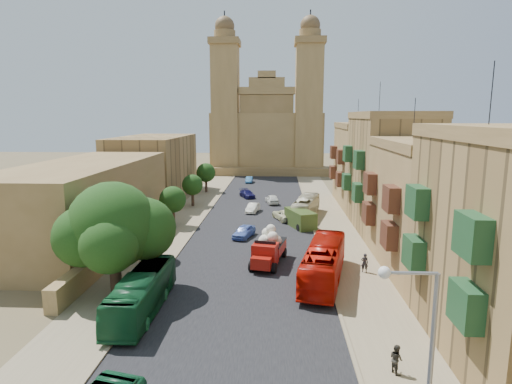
# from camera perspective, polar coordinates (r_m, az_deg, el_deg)

# --- Properties ---
(ground) EXTENTS (260.00, 260.00, 0.00)m
(ground) POSITION_cam_1_polar(r_m,az_deg,el_deg) (29.44, -2.77, -16.75)
(ground) COLOR brown
(road_surface) EXTENTS (14.00, 140.00, 0.01)m
(road_surface) POSITION_cam_1_polar(r_m,az_deg,el_deg) (57.74, 0.21, -3.21)
(road_surface) COLOR black
(road_surface) RESTS_ON ground
(sidewalk_east) EXTENTS (5.00, 140.00, 0.01)m
(sidewalk_east) POSITION_cam_1_polar(r_m,az_deg,el_deg) (58.08, 9.63, -3.28)
(sidewalk_east) COLOR #807054
(sidewalk_east) RESTS_ON ground
(sidewalk_west) EXTENTS (5.00, 140.00, 0.01)m
(sidewalk_west) POSITION_cam_1_polar(r_m,az_deg,el_deg) (58.96, -9.07, -3.06)
(sidewalk_west) COLOR #807054
(sidewalk_west) RESTS_ON ground
(kerb_east) EXTENTS (0.25, 140.00, 0.12)m
(kerb_east) POSITION_cam_1_polar(r_m,az_deg,el_deg) (57.82, 7.16, -3.22)
(kerb_east) COLOR #807054
(kerb_east) RESTS_ON ground
(kerb_west) EXTENTS (0.25, 140.00, 0.12)m
(kerb_west) POSITION_cam_1_polar(r_m,az_deg,el_deg) (58.48, -6.67, -3.05)
(kerb_west) COLOR #807054
(kerb_west) RESTS_ON ground
(townhouse_b) EXTENTS (9.00, 14.00, 14.90)m
(townhouse_b) POSITION_cam_1_polar(r_m,az_deg,el_deg) (40.14, 22.16, -1.62)
(townhouse_b) COLOR olive
(townhouse_b) RESTS_ON ground
(townhouse_c) EXTENTS (9.00, 14.00, 17.40)m
(townhouse_c) POSITION_cam_1_polar(r_m,az_deg,el_deg) (53.20, 17.39, 2.74)
(townhouse_c) COLOR olive
(townhouse_c) RESTS_ON ground
(townhouse_d) EXTENTS (9.00, 14.00, 15.90)m
(townhouse_d) POSITION_cam_1_polar(r_m,az_deg,el_deg) (66.84, 14.42, 3.65)
(townhouse_d) COLOR olive
(townhouse_d) RESTS_ON ground
(west_wall) EXTENTS (1.00, 40.00, 1.80)m
(west_wall) POSITION_cam_1_polar(r_m,az_deg,el_deg) (50.13, -14.84, -4.56)
(west_wall) COLOR olive
(west_wall) RESTS_ON ground
(west_building_low) EXTENTS (10.00, 28.00, 8.40)m
(west_building_low) POSITION_cam_1_polar(r_m,az_deg,el_deg) (49.60, -21.77, -1.20)
(west_building_low) COLOR brown
(west_building_low) RESTS_ON ground
(west_building_mid) EXTENTS (10.00, 22.00, 10.00)m
(west_building_mid) POSITION_cam_1_polar(r_m,az_deg,el_deg) (73.60, -13.40, 3.35)
(west_building_mid) COLOR olive
(west_building_mid) RESTS_ON ground
(church) EXTENTS (28.00, 22.50, 36.30)m
(church) POSITION_cam_1_polar(r_m,az_deg,el_deg) (104.85, 1.52, 8.02)
(church) COLOR olive
(church) RESTS_ON ground
(ficus_tree) EXTENTS (8.57, 7.89, 8.57)m
(ficus_tree) POSITION_cam_1_polar(r_m,az_deg,el_deg) (33.52, -18.43, -4.63)
(ficus_tree) COLOR #35241A
(ficus_tree) RESTS_ON ground
(street_tree_a) EXTENTS (3.60, 3.60, 5.53)m
(street_tree_a) POSITION_cam_1_polar(r_m,az_deg,el_deg) (41.33, -15.07, -3.67)
(street_tree_a) COLOR #35241A
(street_tree_a) RESTS_ON ground
(street_tree_b) EXTENTS (3.22, 3.22, 4.95)m
(street_tree_b) POSITION_cam_1_polar(r_m,az_deg,el_deg) (52.67, -11.05, -1.01)
(street_tree_b) COLOR #35241A
(street_tree_b) RESTS_ON ground
(street_tree_c) EXTENTS (3.10, 3.10, 4.77)m
(street_tree_c) POSITION_cam_1_polar(r_m,az_deg,el_deg) (64.22, -8.47, 0.93)
(street_tree_c) COLOR #35241A
(street_tree_c) RESTS_ON ground
(street_tree_d) EXTENTS (3.36, 3.36, 5.16)m
(street_tree_d) POSITION_cam_1_polar(r_m,az_deg,el_deg) (75.86, -6.70, 2.57)
(street_tree_d) COLOR #35241A
(street_tree_d) RESTS_ON ground
(streetlamp) EXTENTS (2.11, 0.44, 8.22)m
(streetlamp) POSITION_cam_1_polar(r_m,az_deg,el_deg) (17.03, 20.82, -18.96)
(streetlamp) COLOR gray
(streetlamp) RESTS_ON ground
(red_truck) EXTENTS (3.42, 6.25, 3.47)m
(red_truck) POSITION_cam_1_polar(r_m,az_deg,el_deg) (39.08, 1.68, -7.42)
(red_truck) COLOR #98130B
(red_truck) RESTS_ON ground
(olive_pickup) EXTENTS (3.86, 5.43, 2.06)m
(olive_pickup) POSITION_cam_1_polar(r_m,az_deg,el_deg) (52.25, 5.92, -3.56)
(olive_pickup) COLOR #33471A
(olive_pickup) RESTS_ON ground
(bus_green_north) EXTENTS (2.37, 9.95, 2.77)m
(bus_green_north) POSITION_cam_1_polar(r_m,az_deg,el_deg) (31.03, -14.94, -12.82)
(bus_green_north) COLOR #134F28
(bus_green_north) RESTS_ON ground
(bus_red_east) EXTENTS (4.95, 11.54, 3.13)m
(bus_red_east) POSITION_cam_1_polar(r_m,az_deg,el_deg) (35.59, 9.02, -9.26)
(bus_red_east) COLOR #B91106
(bus_red_east) RESTS_ON ground
(bus_cream_east) EXTENTS (4.45, 9.89, 2.68)m
(bus_cream_east) POSITION_cam_1_polar(r_m,az_deg,el_deg) (57.66, 6.69, -1.94)
(bus_cream_east) COLOR beige
(bus_cream_east) RESTS_ON ground
(car_blue_a) EXTENTS (2.72, 4.30, 1.36)m
(car_blue_a) POSITION_cam_1_polar(r_m,az_deg,el_deg) (47.57, -1.61, -5.28)
(car_blue_a) COLOR #5473C7
(car_blue_a) RESTS_ON ground
(car_white_a) EXTENTS (1.98, 3.91, 1.23)m
(car_white_a) POSITION_cam_1_polar(r_m,az_deg,el_deg) (59.88, -0.43, -2.13)
(car_white_a) COLOR white
(car_white_a) RESTS_ON ground
(car_cream) EXTENTS (3.72, 5.19, 1.31)m
(car_cream) POSITION_cam_1_polar(r_m,az_deg,el_deg) (55.69, 3.81, -3.04)
(car_cream) COLOR beige
(car_cream) RESTS_ON ground
(car_dkblue) EXTENTS (3.22, 4.58, 1.23)m
(car_dkblue) POSITION_cam_1_polar(r_m,az_deg,el_deg) (70.71, -1.19, -0.24)
(car_dkblue) COLOR #100F41
(car_dkblue) RESTS_ON ground
(car_white_b) EXTENTS (2.48, 4.37, 1.40)m
(car_white_b) POSITION_cam_1_polar(r_m,az_deg,el_deg) (65.78, 2.16, -0.95)
(car_white_b) COLOR silver
(car_white_b) RESTS_ON ground
(car_blue_b) EXTENTS (1.30, 3.65, 1.20)m
(car_blue_b) POSITION_cam_1_polar(r_m,az_deg,el_deg) (86.49, -0.92, 1.65)
(car_blue_b) COLOR teal
(car_blue_b) RESTS_ON ground
(pedestrian_a) EXTENTS (0.66, 0.47, 1.68)m
(pedestrian_a) POSITION_cam_1_polar(r_m,az_deg,el_deg) (38.40, 14.29, -9.14)
(pedestrian_a) COLOR #252428
(pedestrian_a) RESTS_ON ground
(pedestrian_b) EXTENTS (0.83, 0.93, 1.57)m
(pedestrian_b) POSITION_cam_1_polar(r_m,az_deg,el_deg) (25.05, 18.20, -20.39)
(pedestrian_b) COLOR #2E2C25
(pedestrian_b) RESTS_ON ground
(pedestrian_c) EXTENTS (0.70, 1.16, 1.86)m
(pedestrian_c) POSITION_cam_1_polar(r_m,az_deg,el_deg) (43.52, 9.22, -6.54)
(pedestrian_c) COLOR #393942
(pedestrian_c) RESTS_ON ground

